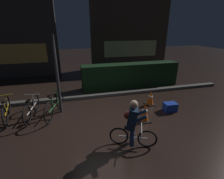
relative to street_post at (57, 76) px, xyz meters
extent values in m
plane|color=black|center=(1.50, -1.20, -1.30)|extent=(40.00, 40.00, 0.00)
cube|color=#56544F|center=(1.50, 1.00, -1.24)|extent=(12.00, 0.24, 0.12)
cube|color=black|center=(3.30, 1.90, -0.72)|extent=(4.80, 0.70, 1.17)
cube|color=#383330|center=(-2.37, 5.30, 0.89)|extent=(4.40, 0.50, 4.38)
cube|color=#E5B751|center=(-2.37, 5.03, 0.10)|extent=(3.08, 0.04, 1.10)
cube|color=#42382D|center=(4.74, 6.00, 1.05)|extent=(5.57, 0.50, 4.70)
cube|color=#BFCC8C|center=(4.74, 5.73, 0.10)|extent=(3.90, 0.04, 1.10)
cylinder|color=#2D2D33|center=(0.00, 0.00, 0.00)|extent=(0.10, 0.10, 2.61)
torus|color=black|center=(-1.75, 0.39, -0.97)|extent=(0.17, 0.65, 0.66)
torus|color=black|center=(-1.56, -0.57, -0.97)|extent=(0.17, 0.65, 0.66)
cylinder|color=gold|center=(-1.65, -0.09, -0.97)|extent=(0.23, 0.97, 0.04)
cylinder|color=gold|center=(-1.62, -0.25, -0.79)|extent=(0.03, 0.03, 0.37)
cube|color=black|center=(-1.62, -0.25, -0.61)|extent=(0.14, 0.22, 0.05)
cylinder|color=gold|center=(-1.71, 0.18, -0.77)|extent=(0.03, 0.03, 0.41)
cylinder|color=gold|center=(-1.71, 0.18, -0.56)|extent=(0.46, 0.11, 0.02)
torus|color=black|center=(-0.85, 0.32, -0.99)|extent=(0.12, 0.63, 0.63)
torus|color=black|center=(-0.96, -0.61, -0.99)|extent=(0.12, 0.63, 0.63)
cylinder|color=silver|center=(-0.90, -0.15, -0.99)|extent=(0.14, 0.93, 0.04)
cylinder|color=silver|center=(-0.92, -0.31, -0.82)|extent=(0.03, 0.03, 0.35)
cube|color=black|center=(-0.92, -0.31, -0.64)|extent=(0.12, 0.21, 0.05)
cylinder|color=silver|center=(-0.87, 0.11, -0.79)|extent=(0.03, 0.03, 0.39)
cylinder|color=silver|center=(-0.87, 0.11, -0.60)|extent=(0.46, 0.08, 0.02)
torus|color=black|center=(-0.03, 0.34, -0.96)|extent=(0.24, 0.67, 0.68)
torus|color=black|center=(-0.32, -0.64, -0.96)|extent=(0.24, 0.67, 0.68)
cylinder|color=#236B38|center=(-0.17, -0.15, -0.96)|extent=(0.33, 0.99, 0.04)
cylinder|color=#236B38|center=(-0.23, -0.32, -0.77)|extent=(0.03, 0.03, 0.38)
cube|color=black|center=(-0.23, -0.32, -0.58)|extent=(0.15, 0.22, 0.05)
cylinder|color=#236B38|center=(-0.09, 0.12, -0.74)|extent=(0.03, 0.03, 0.43)
cylinder|color=#236B38|center=(-0.09, 0.12, -0.53)|extent=(0.45, 0.15, 0.02)
cube|color=black|center=(2.58, -1.30, -1.29)|extent=(0.36, 0.36, 0.03)
cone|color=#EA560F|center=(2.58, -1.30, -0.97)|extent=(0.26, 0.26, 0.60)
cylinder|color=white|center=(2.58, -1.30, -0.94)|extent=(0.16, 0.16, 0.05)
cube|color=black|center=(3.31, -0.27, -1.29)|extent=(0.36, 0.36, 0.03)
cone|color=#EA560F|center=(3.31, -0.27, -1.00)|extent=(0.26, 0.26, 0.55)
cylinder|color=white|center=(3.31, -0.27, -0.97)|extent=(0.16, 0.16, 0.05)
cube|color=#193DB7|center=(3.76, -0.90, -1.15)|extent=(0.46, 0.34, 0.30)
torus|color=black|center=(2.12, -2.44, -1.06)|extent=(0.46, 0.24, 0.48)
torus|color=black|center=(1.47, -2.16, -1.06)|extent=(0.46, 0.24, 0.48)
cylinder|color=silver|center=(1.80, -2.30, -1.06)|extent=(0.66, 0.32, 0.04)
cylinder|color=silver|center=(1.68, -2.25, -0.93)|extent=(0.03, 0.03, 0.26)
cube|color=black|center=(1.68, -2.25, -0.80)|extent=(0.22, 0.17, 0.05)
cylinder|color=silver|center=(1.97, -2.38, -0.91)|extent=(0.03, 0.03, 0.30)
cylinder|color=silver|center=(1.97, -2.38, -0.76)|extent=(0.21, 0.43, 0.02)
cylinder|color=navy|center=(1.82, -2.20, -1.00)|extent=(0.18, 0.23, 0.42)
cylinder|color=navy|center=(1.74, -2.38, -1.00)|extent=(0.18, 0.23, 0.42)
cube|color=#192D47|center=(1.76, -2.28, -0.52)|extent=(0.37, 0.40, 0.54)
sphere|color=tan|center=(1.78, -2.29, -0.16)|extent=(0.20, 0.20, 0.20)
cylinder|color=#192D47|center=(1.94, -2.21, -0.47)|extent=(0.40, 0.23, 0.29)
cylinder|color=#192D47|center=(1.83, -2.47, -0.47)|extent=(0.40, 0.23, 0.29)
ellipsoid|color=maroon|center=(1.79, -2.08, -0.57)|extent=(0.36, 0.28, 0.24)
camera|label=1|loc=(0.45, -5.42, 1.48)|focal=26.13mm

